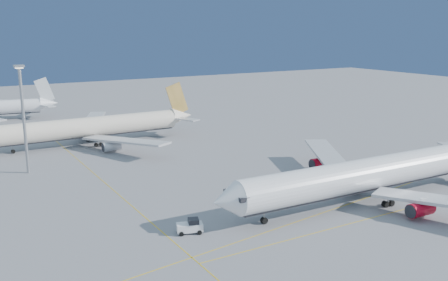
{
  "coord_description": "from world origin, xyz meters",
  "views": [
    {
      "loc": [
        -71.87,
        -75.59,
        34.89
      ],
      "look_at": [
        -9.79,
        29.85,
        7.0
      ],
      "focal_mm": 40.0,
      "sensor_mm": 36.0,
      "label": 1
    }
  ],
  "objects_px": {
    "pushback_tug": "(190,226)",
    "light_mast": "(23,110)",
    "airliner_virgin": "(375,173)",
    "airliner_etihad": "(95,127)"
  },
  "relations": [
    {
      "from": "pushback_tug",
      "to": "light_mast",
      "type": "xyz_separation_m",
      "value": [
        -17.8,
        52.83,
        14.32
      ]
    },
    {
      "from": "airliner_virgin",
      "to": "light_mast",
      "type": "bearing_deg",
      "value": 137.16
    },
    {
      "from": "airliner_etihad",
      "to": "pushback_tug",
      "type": "xyz_separation_m",
      "value": [
        -5.6,
        -75.49,
        -4.11
      ]
    },
    {
      "from": "airliner_etihad",
      "to": "pushback_tug",
      "type": "bearing_deg",
      "value": -94.69
    },
    {
      "from": "airliner_virgin",
      "to": "pushback_tug",
      "type": "distance_m",
      "value": 40.89
    },
    {
      "from": "airliner_virgin",
      "to": "pushback_tug",
      "type": "relative_size",
      "value": 15.06
    },
    {
      "from": "airliner_virgin",
      "to": "pushback_tug",
      "type": "xyz_separation_m",
      "value": [
        -40.48,
        3.79,
        -4.41
      ]
    },
    {
      "from": "pushback_tug",
      "to": "light_mast",
      "type": "bearing_deg",
      "value": 127.43
    },
    {
      "from": "airliner_virgin",
      "to": "airliner_etihad",
      "type": "distance_m",
      "value": 86.62
    },
    {
      "from": "airliner_etihad",
      "to": "light_mast",
      "type": "distance_m",
      "value": 34.14
    }
  ]
}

